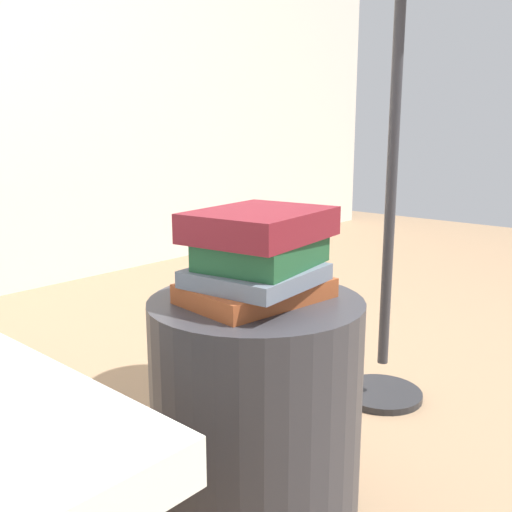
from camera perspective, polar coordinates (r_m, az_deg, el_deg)
name	(u,v)px	position (r m, az deg, el deg)	size (l,w,h in m)	color
ground_plane	(256,509)	(1.33, 0.00, -23.61)	(8.00, 8.00, 0.00)	#937556
side_table	(256,409)	(1.21, 0.00, -14.80)	(0.42, 0.42, 0.46)	#333338
book_rust	(258,291)	(1.11, 0.15, -3.43)	(0.27, 0.18, 0.04)	#994723
book_slate	(256,275)	(1.09, 0.03, -1.92)	(0.23, 0.20, 0.03)	slate
book_forest	(262,253)	(1.09, 0.61, 0.31)	(0.22, 0.18, 0.05)	#1E512D
book_maroon	(259,224)	(1.10, 0.26, 3.15)	(0.26, 0.21, 0.06)	maroon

